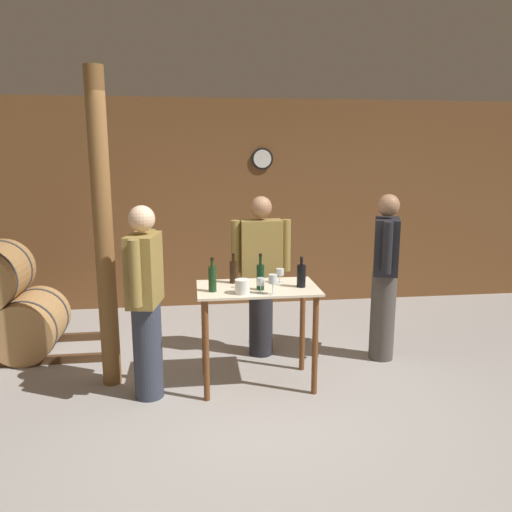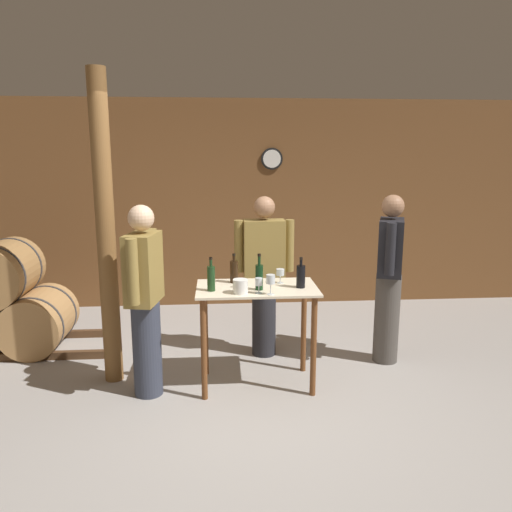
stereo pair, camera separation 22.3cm
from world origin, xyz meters
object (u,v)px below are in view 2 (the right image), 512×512
Objects in this scene: wine_bottle_right at (301,276)px; wine_glass_near_center at (271,280)px; wine_glass_near_left at (259,282)px; wine_glass_near_right at (280,273)px; wine_bottle_far_left at (211,278)px; wine_bottle_left at (234,271)px; wooden_post at (106,232)px; wine_bottle_center at (259,276)px; person_visitor_with_scarf at (264,273)px; ice_bucket at (240,286)px; person_host at (145,298)px; person_visitor_bearded at (389,276)px.

wine_glass_near_center is (-0.28, -0.20, 0.02)m from wine_bottle_right.
wine_glass_near_left is 1.02× the size of wine_glass_near_right.
wine_glass_near_right is at bearing 55.73° from wine_glass_near_left.
wine_bottle_far_left is 0.32m from wine_bottle_left.
wooden_post reaches higher than wine_bottle_center.
wine_bottle_center is at bearing 118.16° from wine_glass_near_center.
ice_bucket is at bearing -107.54° from person_visitor_with_scarf.
person_visitor_with_scarf is at bearing 99.20° from wine_glass_near_right.
wine_bottle_right is 0.54m from ice_bucket.
wine_bottle_left is at bearing 128.35° from wine_bottle_center.
person_host is (-0.93, 0.09, -0.13)m from wine_glass_near_left.
wine_glass_near_right is at bearing 39.88° from ice_bucket.
wine_bottle_left is 0.41m from wine_glass_near_left.
wine_glass_near_left is 0.08× the size of person_visitor_with_scarf.
wooden_post reaches higher than wine_bottle_right.
wine_glass_near_right is at bearing 45.67° from wine_bottle_center.
person_host is 1.00× the size of person_visitor_with_scarf.
wine_glass_near_right is (0.40, -0.05, -0.01)m from wine_bottle_left.
person_visitor_bearded is (1.49, 0.25, -0.13)m from wine_bottle_left.
person_host is at bearing -41.10° from wooden_post.
wine_bottle_far_left is at bearing 162.71° from wine_glass_near_center.
person_host reaches higher than person_visitor_with_scarf.
person_visitor_bearded reaches higher than wine_glass_near_left.
wine_bottle_right is at bearing -8.28° from wooden_post.
person_host reaches higher than wine_glass_near_left.
wooden_post is 0.68m from person_host.
wine_glass_near_left is at bearing -15.46° from wine_bottle_far_left.
wine_bottle_center reaches higher than wine_glass_near_center.
wine_glass_near_left is (-0.37, -0.15, -0.01)m from wine_bottle_right.
wooden_post reaches higher than wine_bottle_far_left.
wine_bottle_far_left is 1.08× the size of wine_bottle_left.
ice_bucket is 0.07× the size of person_visitor_bearded.
ice_bucket is at bearing -83.48° from wine_bottle_left.
wine_bottle_far_left is 1.72× the size of wine_glass_near_center.
wine_glass_near_center is at bearing -91.96° from person_visitor_with_scarf.
wooden_post is 1.65× the size of person_visitor_bearded.
wine_bottle_far_left is at bearing -179.87° from wine_bottle_center.
person_visitor_with_scarf is (0.27, 0.86, -0.10)m from ice_bucket.
wine_glass_near_left is 0.90m from person_visitor_with_scarf.
wine_glass_near_right is (0.60, 0.21, -0.02)m from wine_bottle_far_left.
wine_bottle_right is 0.22m from wine_glass_near_right.
person_host is (-0.55, -0.02, -0.15)m from wine_bottle_far_left.
person_visitor_with_scarf is (0.31, 0.51, -0.15)m from wine_bottle_left.
wooden_post is 1.67× the size of person_host.
wine_bottle_right is at bearing 2.85° from person_host.
wine_glass_near_center is 0.38m from wine_glass_near_right.
wine_bottle_center is 2.41× the size of wine_glass_near_right.
ice_bucket is at bearing -18.65° from wooden_post.
wine_glass_near_center is (0.08, -0.15, 0.00)m from wine_bottle_center.
wine_bottle_center is 0.17m from wine_glass_near_center.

